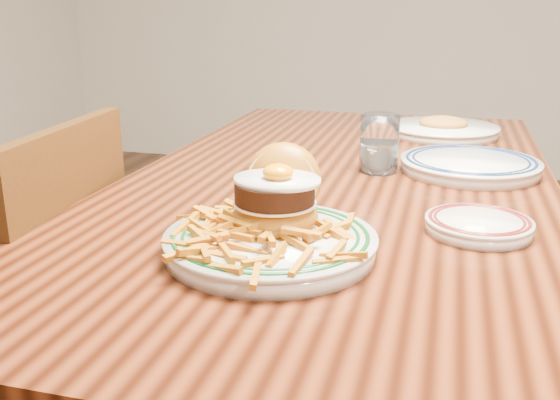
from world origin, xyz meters
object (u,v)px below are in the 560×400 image
(table, at_px, (338,218))
(chair_left, at_px, (28,332))
(main_plate, at_px, (273,223))
(side_plate, at_px, (479,224))

(table, xyz_separation_m, chair_left, (-0.56, -0.30, -0.19))
(chair_left, bearing_deg, main_plate, -17.16)
(chair_left, height_order, main_plate, main_plate)
(table, bearing_deg, chair_left, -151.68)
(main_plate, relative_size, side_plate, 1.86)
(chair_left, distance_m, main_plate, 0.63)
(table, height_order, chair_left, chair_left)
(chair_left, bearing_deg, side_plate, -2.67)
(table, xyz_separation_m, side_plate, (0.26, -0.26, 0.10))
(chair_left, relative_size, side_plate, 5.23)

